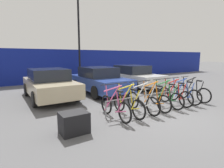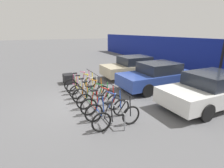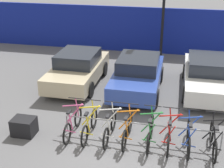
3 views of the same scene
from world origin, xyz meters
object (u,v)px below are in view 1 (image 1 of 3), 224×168
(bicycle_blue, at_px, (183,94))
(car_blue, at_px, (99,80))
(car_white, at_px, (133,76))
(bicycle_black, at_px, (193,92))
(lamp_post, at_px, (79,29))
(bicycle_red, at_px, (175,96))
(bicycle_yellow, at_px, (128,104))
(bicycle_orange, at_px, (153,100))
(bicycle_green, at_px, (166,97))
(bike_rack, at_px, (157,95))
(car_beige, at_px, (49,84))
(bicycle_white, at_px, (142,102))
(cargo_crate, at_px, (74,123))
(bicycle_pink, at_px, (115,107))

(bicycle_blue, bearing_deg, car_blue, 116.08)
(car_blue, relative_size, car_white, 0.95)
(bicycle_blue, distance_m, bicycle_black, 0.68)
(bicycle_black, bearing_deg, bicycle_blue, -179.54)
(bicycle_black, bearing_deg, lamp_post, 104.93)
(bicycle_red, height_order, bicycle_blue, same)
(bicycle_yellow, distance_m, bicycle_blue, 2.97)
(car_blue, bearing_deg, bicycle_orange, -86.69)
(bicycle_green, distance_m, car_blue, 3.90)
(bicycle_green, xyz_separation_m, lamp_post, (-0.27, 7.97, 3.59))
(bike_rack, height_order, lamp_post, lamp_post)
(bike_rack, height_order, bicycle_orange, bicycle_orange)
(car_beige, distance_m, car_white, 5.35)
(bicycle_white, xyz_separation_m, bicycle_orange, (0.54, 0.00, 0.00))
(bicycle_white, bearing_deg, bicycle_orange, -3.60)
(cargo_crate, bearing_deg, bicycle_orange, 5.73)
(bicycle_orange, bearing_deg, cargo_crate, -173.08)
(bike_rack, xyz_separation_m, bicycle_yellow, (-1.56, -0.15, -0.12))
(bicycle_blue, bearing_deg, bicycle_black, -1.90)
(bicycle_pink, xyz_separation_m, bicycle_orange, (1.72, 0.00, 0.00))
(car_blue, height_order, lamp_post, lamp_post)
(bicycle_white, xyz_separation_m, lamp_post, (0.96, 7.97, 3.59))
(bicycle_green, xyz_separation_m, bicycle_red, (0.55, 0.00, 0.00))
(bike_rack, bearing_deg, bicycle_white, -170.81)
(car_blue, distance_m, lamp_post, 5.36)
(bicycle_yellow, bearing_deg, bicycle_pink, 177.51)
(bicycle_green, xyz_separation_m, cargo_crate, (-3.89, -0.32, -0.10))
(car_beige, bearing_deg, bike_rack, -49.70)
(bicycle_blue, bearing_deg, bicycle_green, 178.10)
(bicycle_green, height_order, car_beige, car_beige)
(car_blue, height_order, car_white, same)
(bike_rack, xyz_separation_m, lamp_post, (0.04, 7.83, 3.47))
(bike_rack, distance_m, bicycle_red, 0.88)
(bicycle_orange, xyz_separation_m, bicycle_green, (0.69, 0.00, 0.00))
(lamp_post, height_order, cargo_crate, lamp_post)
(bike_rack, height_order, car_white, car_white)
(bike_rack, xyz_separation_m, car_blue, (-0.60, 3.63, 0.19))
(bicycle_white, relative_size, car_white, 0.39)
(bike_rack, bearing_deg, car_beige, 130.30)
(bicycle_white, bearing_deg, car_beige, 116.52)
(bicycle_white, height_order, bicycle_black, same)
(bike_rack, relative_size, cargo_crate, 6.76)
(bicycle_orange, relative_size, bicycle_red, 1.00)
(bicycle_green, bearing_deg, bicycle_black, -0.04)
(lamp_post, bearing_deg, car_blue, -98.65)
(bicycle_yellow, distance_m, car_blue, 3.91)
(bike_rack, relative_size, bicycle_pink, 2.77)
(bicycle_pink, xyz_separation_m, bicycle_black, (4.19, 0.00, 0.00))
(bicycle_pink, height_order, bicycle_red, same)
(lamp_post, relative_size, cargo_crate, 10.30)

